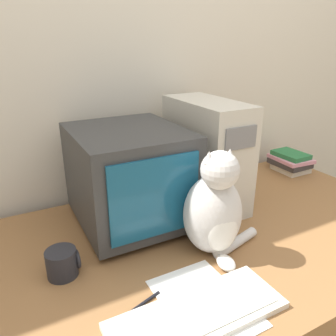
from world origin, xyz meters
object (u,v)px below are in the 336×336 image
computer_tower (206,154)px  cat (215,210)px  crt_monitor (130,176)px  pen (139,306)px  keyboard (198,315)px  book_stack (290,162)px  mug (63,263)px

computer_tower → cat: computer_tower is taller
crt_monitor → computer_tower: bearing=1.7°
pen → crt_monitor: bearing=70.3°
keyboard → book_stack: 1.16m
keyboard → cat: 0.33m
pen → mug: bearing=122.9°
computer_tower → mug: bearing=-162.2°
pen → mug: 0.27m
crt_monitor → cat: 0.35m
crt_monitor → book_stack: 0.97m
book_stack → cat: bearing=-153.1°
keyboard → mug: bearing=129.0°
keyboard → book_stack: book_stack is taller
keyboard → pen: 0.16m
crt_monitor → mug: (-0.30, -0.20, -0.15)m
crt_monitor → cat: bearing=-61.4°
computer_tower → book_stack: 0.64m
cat → mug: cat is taller
pen → mug: size_ratio=1.46×
computer_tower → keyboard: computer_tower is taller
computer_tower → cat: (-0.18, -0.32, -0.07)m
crt_monitor → mug: size_ratio=4.60×
cat → mug: size_ratio=3.74×
crt_monitor → keyboard: size_ratio=0.97×
crt_monitor → mug: crt_monitor is taller
computer_tower → pen: computer_tower is taller
pen → computer_tower: bearing=41.2°
crt_monitor → pen: bearing=-109.7°
keyboard → book_stack: bearing=32.1°
keyboard → book_stack: (0.99, 0.62, 0.04)m
cat → mug: 0.49m
book_stack → pen: (-1.11, -0.52, -0.05)m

